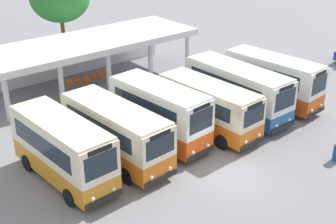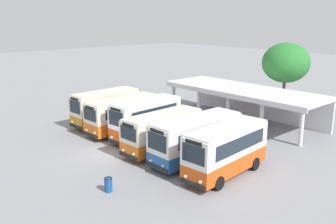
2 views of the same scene
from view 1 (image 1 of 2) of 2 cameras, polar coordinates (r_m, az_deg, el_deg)
ground_plane at (r=24.74m, az=6.94°, el=-7.44°), size 180.00×180.00×0.00m
city_bus_nearest_orange at (r=23.72m, az=-12.74°, el=-4.29°), size 2.50×6.90×3.34m
city_bus_second_in_row at (r=25.03m, az=-6.39°, el=-2.36°), size 2.61×7.37×3.18m
city_bus_middle_cream at (r=26.67m, az=-1.03°, el=0.00°), size 2.61×6.67×3.51m
city_bus_fourth_amber at (r=28.09m, az=4.95°, el=0.78°), size 2.49×7.04×3.08m
city_bus_fifth_blue at (r=30.47m, az=8.45°, el=2.80°), size 2.42×7.67×3.28m
city_bus_far_end_green at (r=32.47m, az=12.67°, el=3.97°), size 2.65×7.08×3.38m
terminal_canopy at (r=36.39m, az=-9.92°, el=7.79°), size 16.62×5.80×3.40m
waiting_chair_end_by_column at (r=35.20m, az=-11.93°, el=3.37°), size 0.45×0.45×0.86m
waiting_chair_second_from_end at (r=35.51m, az=-10.94°, el=3.65°), size 0.45×0.45×0.86m
waiting_chair_middle_seat at (r=35.72m, az=-9.86°, el=3.87°), size 0.45×0.45×0.86m
waiting_chair_fourth_seat at (r=36.15m, az=-9.00°, el=4.19°), size 0.45×0.45×0.86m
waiting_chair_fifth_seat at (r=36.45m, az=-8.03°, el=4.43°), size 0.45×0.45×0.86m
waiting_chair_far_end_seat at (r=36.80m, az=-7.10°, el=4.69°), size 0.45×0.45×0.86m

